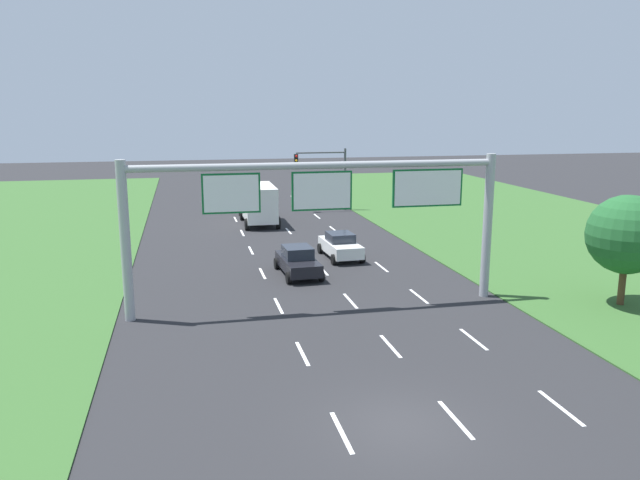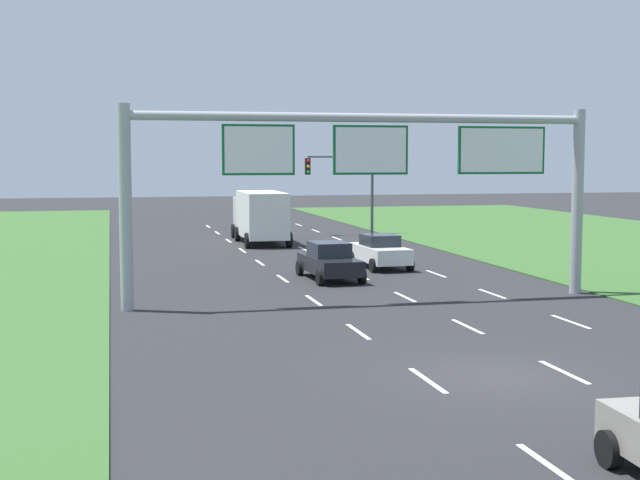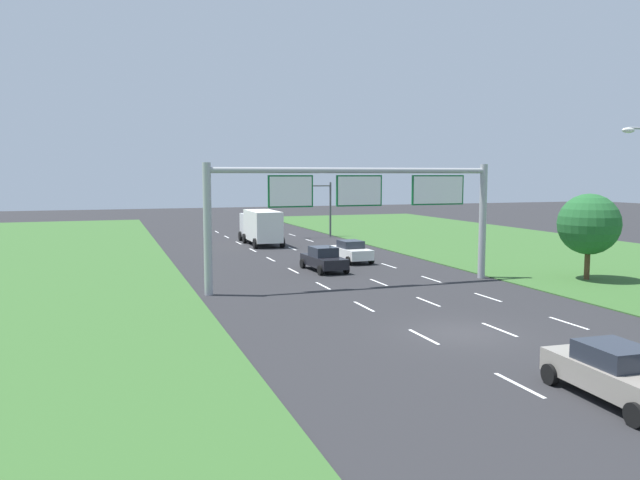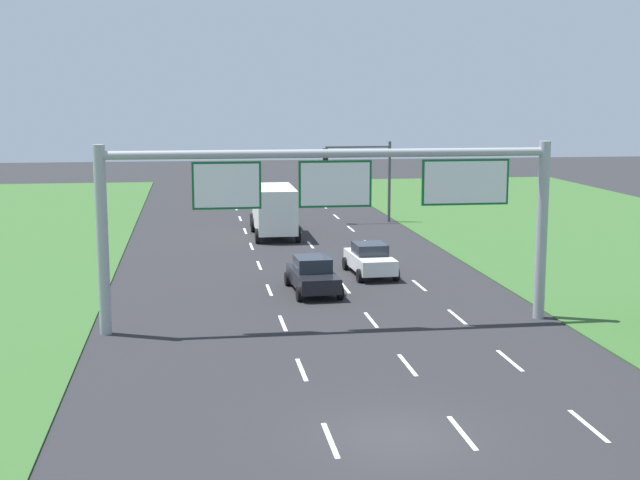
{
  "view_description": "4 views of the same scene",
  "coord_description": "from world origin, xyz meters",
  "px_view_note": "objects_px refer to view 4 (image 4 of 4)",
  "views": [
    {
      "loc": [
        -5.85,
        -15.79,
        9.05
      ],
      "look_at": [
        0.47,
        13.03,
        2.85
      ],
      "focal_mm": 35.0,
      "sensor_mm": 36.0,
      "label": 1
    },
    {
      "loc": [
        -8.88,
        -19.29,
        5.19
      ],
      "look_at": [
        -2.14,
        9.32,
        2.46
      ],
      "focal_mm": 50.0,
      "sensor_mm": 36.0,
      "label": 2
    },
    {
      "loc": [
        -13.44,
        -21.37,
        6.35
      ],
      "look_at": [
        -2.27,
        11.02,
        2.77
      ],
      "focal_mm": 35.0,
      "sensor_mm": 36.0,
      "label": 3
    },
    {
      "loc": [
        -5.11,
        -21.45,
        8.74
      ],
      "look_at": [
        -0.62,
        9.66,
        3.62
      ],
      "focal_mm": 50.0,
      "sensor_mm": 36.0,
      "label": 4
    }
  ],
  "objects_px": {
    "sign_gantry": "(338,198)",
    "traffic_light_mast": "(362,167)",
    "car_near_red": "(370,259)",
    "car_lead_silver": "(313,275)",
    "box_truck": "(273,208)"
  },
  "relations": [
    {
      "from": "sign_gantry",
      "to": "traffic_light_mast",
      "type": "relative_size",
      "value": 3.08
    },
    {
      "from": "car_lead_silver",
      "to": "traffic_light_mast",
      "type": "xyz_separation_m",
      "value": [
        6.39,
        21.6,
        3.08
      ]
    },
    {
      "from": "traffic_light_mast",
      "to": "box_truck",
      "type": "bearing_deg",
      "value": -144.51
    },
    {
      "from": "sign_gantry",
      "to": "box_truck",
      "type": "bearing_deg",
      "value": 90.92
    },
    {
      "from": "box_truck",
      "to": "traffic_light_mast",
      "type": "distance_m",
      "value": 8.39
    },
    {
      "from": "car_lead_silver",
      "to": "traffic_light_mast",
      "type": "bearing_deg",
      "value": 70.81
    },
    {
      "from": "car_near_red",
      "to": "sign_gantry",
      "type": "relative_size",
      "value": 0.25
    },
    {
      "from": "sign_gantry",
      "to": "car_lead_silver",
      "type": "bearing_deg",
      "value": 91.48
    },
    {
      "from": "car_near_red",
      "to": "box_truck",
      "type": "distance_m",
      "value": 13.97
    },
    {
      "from": "car_near_red",
      "to": "box_truck",
      "type": "bearing_deg",
      "value": 102.08
    },
    {
      "from": "box_truck",
      "to": "traffic_light_mast",
      "type": "bearing_deg",
      "value": 36.05
    },
    {
      "from": "sign_gantry",
      "to": "traffic_light_mast",
      "type": "xyz_separation_m",
      "value": [
        6.23,
        27.54,
        -1.07
      ]
    },
    {
      "from": "sign_gantry",
      "to": "traffic_light_mast",
      "type": "height_order",
      "value": "sign_gantry"
    },
    {
      "from": "car_near_red",
      "to": "traffic_light_mast",
      "type": "distance_m",
      "value": 18.71
    },
    {
      "from": "car_lead_silver",
      "to": "traffic_light_mast",
      "type": "height_order",
      "value": "traffic_light_mast"
    }
  ]
}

